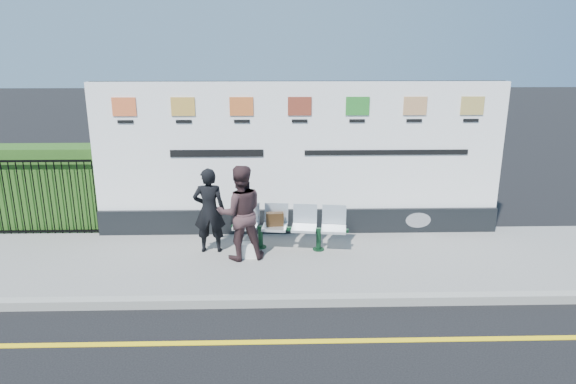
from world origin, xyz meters
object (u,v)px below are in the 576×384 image
object	(u,v)px
woman_right	(240,213)
billboard	(299,169)
woman_left	(209,210)
bench	(289,237)

from	to	relation	value
woman_right	billboard	bearing A→B (deg)	-141.13
billboard	woman_right	xyz separation A→B (m)	(-1.09, -1.32, -0.45)
woman_left	woman_right	size ratio (longest dim) A/B	0.93
bench	woman_right	world-z (taller)	woman_right
bench	woman_left	distance (m)	1.56
billboard	woman_left	world-z (taller)	billboard
woman_right	bench	bearing A→B (deg)	-166.70
billboard	woman_right	world-z (taller)	billboard
bench	woman_right	distance (m)	1.15
billboard	woman_right	size ratio (longest dim) A/B	4.71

